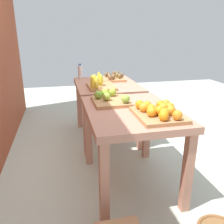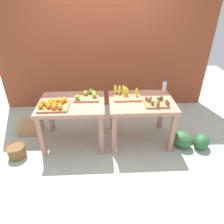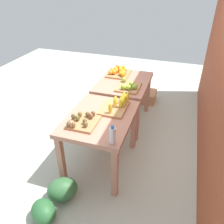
% 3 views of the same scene
% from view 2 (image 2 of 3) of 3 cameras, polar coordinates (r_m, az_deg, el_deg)
% --- Properties ---
extents(ground_plane, '(8.00, 8.00, 0.00)m').
position_cam_2_polar(ground_plane, '(3.67, -1.32, -7.72)').
color(ground_plane, '#B5BEAE').
extents(back_wall, '(4.40, 0.12, 3.00)m').
position_cam_2_polar(back_wall, '(4.30, -2.15, 20.22)').
color(back_wall, '#974227').
rests_on(back_wall, ground_plane).
extents(display_table_left, '(1.04, 0.80, 0.77)m').
position_cam_2_polar(display_table_left, '(3.34, -11.10, 1.00)').
color(display_table_left, tan).
rests_on(display_table_left, ground_plane).
extents(display_table_right, '(1.04, 0.80, 0.77)m').
position_cam_2_polar(display_table_right, '(3.36, 8.13, 1.48)').
color(display_table_right, tan).
rests_on(display_table_right, ground_plane).
extents(orange_bin, '(0.44, 0.36, 0.11)m').
position_cam_2_polar(orange_bin, '(3.18, -16.00, 1.99)').
color(orange_bin, '#B17E4F').
rests_on(orange_bin, display_table_left).
extents(apple_bin, '(0.40, 0.34, 0.11)m').
position_cam_2_polar(apple_bin, '(3.37, -6.91, 4.53)').
color(apple_bin, '#B17E4F').
rests_on(apple_bin, display_table_left).
extents(banana_crate, '(0.44, 0.32, 0.17)m').
position_cam_2_polar(banana_crate, '(3.37, 3.77, 4.96)').
color(banana_crate, '#B17E4F').
rests_on(banana_crate, display_table_right).
extents(kiwi_bin, '(0.37, 0.32, 0.10)m').
position_cam_2_polar(kiwi_bin, '(3.22, 12.30, 2.68)').
color(kiwi_bin, '#B17E4F').
rests_on(kiwi_bin, display_table_right).
extents(water_bottle, '(0.06, 0.06, 0.21)m').
position_cam_2_polar(water_bottle, '(3.64, 14.42, 6.92)').
color(water_bottle, silver).
rests_on(water_bottle, display_table_right).
extents(watermelon_pile, '(0.72, 0.48, 0.28)m').
position_cam_2_polar(watermelon_pile, '(3.69, 20.96, -7.35)').
color(watermelon_pile, '#2B6434').
rests_on(watermelon_pile, ground_plane).
extents(wicker_basket, '(0.29, 0.29, 0.20)m').
position_cam_2_polar(wicker_basket, '(3.61, -25.18, -9.84)').
color(wicker_basket, brown).
rests_on(wicker_basket, ground_plane).
extents(cardboard_produce_box, '(0.40, 0.30, 0.21)m').
position_cam_2_polar(cardboard_produce_box, '(4.08, -21.78, -4.03)').
color(cardboard_produce_box, tan).
rests_on(cardboard_produce_box, ground_plane).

